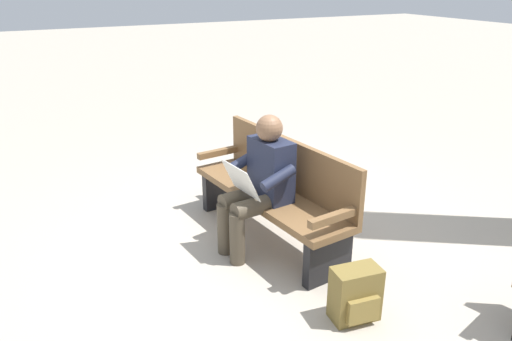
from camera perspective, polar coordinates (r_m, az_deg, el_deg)
name	(u,v)px	position (r m, az deg, el deg)	size (l,w,h in m)	color
ground_plane	(268,238)	(4.56, 1.39, -7.67)	(40.00, 40.00, 0.00)	#A89E8E
bench_near	(275,189)	(4.39, 2.20, -2.18)	(1.84, 0.68, 0.90)	brown
person_seated	(260,181)	(4.12, 0.43, -1.22)	(0.60, 0.60, 1.18)	#1E2338
backpack	(356,295)	(3.56, 11.33, -13.75)	(0.26, 0.35, 0.39)	brown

